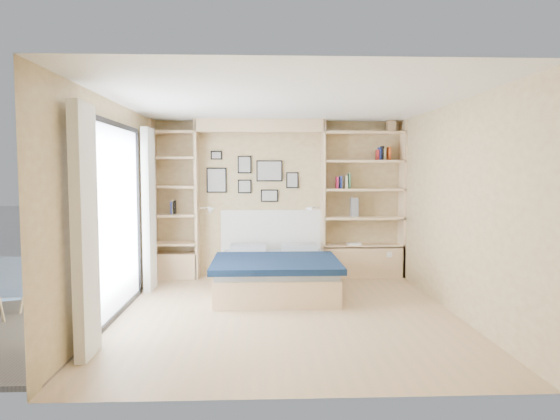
{
  "coord_description": "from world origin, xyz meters",
  "views": [
    {
      "loc": [
        -0.3,
        -5.83,
        1.68
      ],
      "look_at": [
        -0.03,
        0.9,
        1.17
      ],
      "focal_mm": 32.0,
      "sensor_mm": 36.0,
      "label": 1
    }
  ],
  "objects": [
    {
      "name": "room_shell",
      "position": [
        -0.39,
        1.52,
        1.08
      ],
      "size": [
        4.5,
        4.5,
        4.5
      ],
      "color": "tan",
      "rests_on": "ground"
    },
    {
      "name": "reading_lamps",
      "position": [
        -0.3,
        2.0,
        1.1
      ],
      "size": [
        1.92,
        0.12,
        0.15
      ],
      "color": "silver",
      "rests_on": "ground"
    },
    {
      "name": "ground",
      "position": [
        0.0,
        0.0,
        0.0
      ],
      "size": [
        4.5,
        4.5,
        0.0
      ],
      "primitive_type": "plane",
      "color": "tan",
      "rests_on": "ground"
    },
    {
      "name": "shelf_decor",
      "position": [
        1.05,
        2.07,
        1.68
      ],
      "size": [
        3.58,
        0.23,
        2.03
      ],
      "color": "#AA1248",
      "rests_on": "ground"
    },
    {
      "name": "bed",
      "position": [
        -0.09,
        1.13,
        0.27
      ],
      "size": [
        1.69,
        2.16,
        1.07
      ],
      "color": "beige",
      "rests_on": "ground"
    },
    {
      "name": "deck_chair",
      "position": [
        -3.31,
        0.0,
        0.32
      ],
      "size": [
        0.45,
        0.7,
        0.69
      ],
      "rotation": [
        0.0,
        0.0,
        -0.05
      ],
      "color": "tan",
      "rests_on": "ground"
    },
    {
      "name": "photo_gallery",
      "position": [
        -0.45,
        2.22,
        1.6
      ],
      "size": [
        1.48,
        0.02,
        0.82
      ],
      "color": "black",
      "rests_on": "ground"
    }
  ]
}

